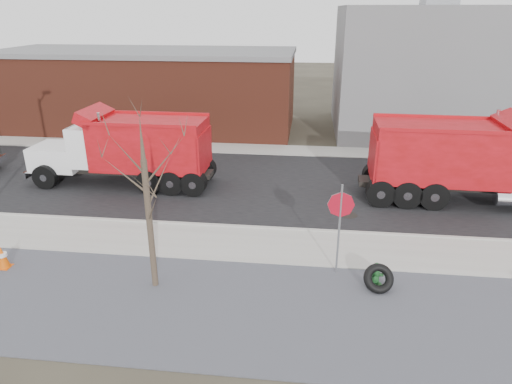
# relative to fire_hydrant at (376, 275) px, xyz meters

# --- Properties ---
(ground) EXTENTS (120.00, 120.00, 0.00)m
(ground) POSITION_rel_fire_hydrant_xyz_m (-3.42, 1.83, -0.36)
(ground) COLOR #383328
(ground) RESTS_ON ground
(gravel_verge) EXTENTS (60.00, 5.00, 0.03)m
(gravel_verge) POSITION_rel_fire_hydrant_xyz_m (-3.42, -1.67, -0.34)
(gravel_verge) COLOR slate
(gravel_verge) RESTS_ON ground
(sidewalk) EXTENTS (60.00, 2.50, 0.06)m
(sidewalk) POSITION_rel_fire_hydrant_xyz_m (-3.42, 2.08, -0.33)
(sidewalk) COLOR #9E9B93
(sidewalk) RESTS_ON ground
(curb) EXTENTS (60.00, 0.15, 0.11)m
(curb) POSITION_rel_fire_hydrant_xyz_m (-3.42, 3.38, -0.30)
(curb) COLOR #9E9B93
(curb) RESTS_ON ground
(road) EXTENTS (60.00, 9.40, 0.02)m
(road) POSITION_rel_fire_hydrant_xyz_m (-3.42, 8.13, -0.35)
(road) COLOR black
(road) RESTS_ON ground
(far_sidewalk) EXTENTS (60.00, 2.00, 0.06)m
(far_sidewalk) POSITION_rel_fire_hydrant_xyz_m (-3.42, 13.83, -0.33)
(far_sidewalk) COLOR #9E9B93
(far_sidewalk) RESTS_ON ground
(building_grey) EXTENTS (12.00, 10.00, 8.00)m
(building_grey) POSITION_rel_fire_hydrant_xyz_m (5.58, 19.83, 3.64)
(building_grey) COLOR slate
(building_grey) RESTS_ON ground
(building_brick) EXTENTS (20.20, 8.20, 5.30)m
(building_brick) POSITION_rel_fire_hydrant_xyz_m (-13.42, 18.83, 2.30)
(building_brick) COLOR maroon
(building_brick) RESTS_ON ground
(bare_tree) EXTENTS (3.20, 3.20, 5.20)m
(bare_tree) POSITION_rel_fire_hydrant_xyz_m (-6.62, -0.77, 2.94)
(bare_tree) COLOR #382D23
(bare_tree) RESTS_ON ground
(fire_hydrant) EXTENTS (0.44, 0.43, 0.78)m
(fire_hydrant) POSITION_rel_fire_hydrant_xyz_m (0.00, 0.00, 0.00)
(fire_hydrant) COLOR #245F2F
(fire_hydrant) RESTS_ON ground
(truck_tire) EXTENTS (0.98, 0.85, 0.86)m
(truck_tire) POSITION_rel_fire_hydrant_xyz_m (0.05, -0.23, 0.04)
(truck_tire) COLOR black
(truck_tire) RESTS_ON ground
(stop_sign) EXTENTS (0.81, 0.07, 3.00)m
(stop_sign) POSITION_rel_fire_hydrant_xyz_m (-1.14, 0.62, 1.67)
(stop_sign) COLOR gray
(stop_sign) RESTS_ON ground
(traffic_cone_near) EXTENTS (0.41, 0.41, 0.79)m
(traffic_cone_near) POSITION_rel_fire_hydrant_xyz_m (-11.81, -0.35, 0.04)
(traffic_cone_near) COLOR #DE5207
(traffic_cone_near) RESTS_ON ground
(dump_truck_red_a) EXTENTS (9.60, 2.83, 3.83)m
(dump_truck_red_a) POSITION_rel_fire_hydrant_xyz_m (4.60, 7.13, 1.59)
(dump_truck_red_a) COLOR black
(dump_truck_red_a) RESTS_ON ground
(dump_truck_red_b) EXTENTS (8.58, 2.61, 3.61)m
(dump_truck_red_b) POSITION_rel_fire_hydrant_xyz_m (-10.50, 7.44, 1.48)
(dump_truck_red_b) COLOR black
(dump_truck_red_b) RESTS_ON ground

